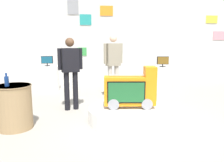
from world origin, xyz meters
TOP-DOWN VIEW (x-y plane):
  - ground_plane at (0.00, 0.00)m, footprint 30.00×30.00m
  - back_wall_display at (0.00, 5.14)m, footprint 12.56×0.13m
  - main_display_pedestal at (-0.18, 0.25)m, footprint 1.62×1.62m
  - novelty_firetruck_tv at (-0.16, 0.24)m, footprint 1.03×0.46m
  - display_pedestal_left_rear at (-2.16, 3.59)m, footprint 0.71×0.71m
  - tv_on_left_rear at (-2.16, 3.59)m, footprint 0.37×0.17m
  - display_pedestal_center_rear at (1.43, 2.83)m, footprint 0.65×0.65m
  - tv_on_center_rear at (1.43, 2.83)m, footprint 0.36×0.18m
  - side_table_round at (-2.32, 0.17)m, footprint 0.65×0.65m
  - bottle_on_side_table at (-2.39, 0.09)m, footprint 0.07×0.07m
  - shopper_browsing_near_truck at (-1.34, 1.22)m, footprint 0.55×0.28m
  - shopper_browsing_rear at (-0.22, 2.15)m, footprint 0.54×0.31m

SIDE VIEW (x-z plane):
  - ground_plane at x=0.00m, z-range 0.00..0.00m
  - main_display_pedestal at x=-0.18m, z-range 0.00..0.28m
  - display_pedestal_left_rear at x=-2.16m, z-range 0.00..0.77m
  - display_pedestal_center_rear at x=1.43m, z-range 0.00..0.77m
  - side_table_round at x=-2.32m, z-range 0.01..0.81m
  - novelty_firetruck_tv at x=-0.16m, z-range 0.21..1.02m
  - bottle_on_side_table at x=-2.39m, z-range 0.78..1.01m
  - tv_on_center_rear at x=1.43m, z-range 0.78..1.11m
  - tv_on_left_rear at x=-2.16m, z-range 0.79..1.11m
  - shopper_browsing_near_truck at x=-1.34m, z-range 0.14..1.79m
  - shopper_browsing_rear at x=-0.22m, z-range 0.15..1.89m
  - back_wall_display at x=0.00m, z-range 0.01..3.34m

